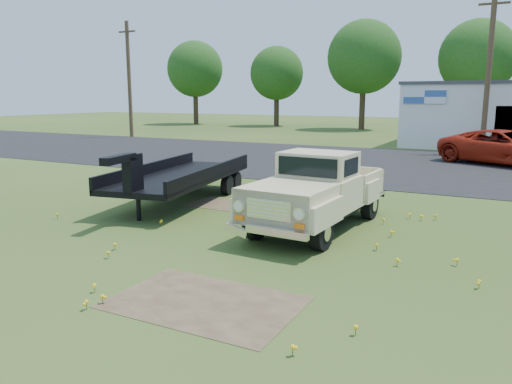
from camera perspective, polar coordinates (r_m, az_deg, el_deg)
ground at (r=11.37m, az=-3.86°, el=-5.76°), size 140.00×140.00×0.00m
asphalt_lot at (r=25.16m, az=14.24°, el=3.14°), size 90.00×14.00×0.02m
dirt_patch_a at (r=8.23m, az=-5.86°, el=-12.46°), size 3.00×2.00×0.01m
dirt_patch_b at (r=15.28m, az=-3.44°, el=-1.42°), size 2.20×1.60×0.01m
utility_pole_west at (r=41.81m, az=-14.30°, el=12.43°), size 1.60×0.30×9.00m
utility_pole_mid at (r=31.36m, az=25.04°, el=12.38°), size 1.60×0.30×9.00m
treeline_a at (r=59.78m, az=-6.99°, el=13.76°), size 6.40×6.40×9.52m
treeline_b at (r=55.64m, az=2.39°, el=13.39°), size 5.76×5.76×8.57m
treeline_c at (r=50.80m, az=12.26°, el=14.83°), size 7.04×7.04×10.47m
treeline_d at (r=50.03m, az=23.99°, el=13.86°), size 6.72×6.72×10.00m
vintage_pickup_truck at (r=12.42m, az=7.05°, el=0.19°), size 2.36×5.42×1.93m
flatbed_trailer at (r=15.68m, az=-8.56°, el=2.23°), size 3.38×7.06×1.85m
red_pickup at (r=26.74m, az=26.53°, el=4.55°), size 6.55×4.98×1.65m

